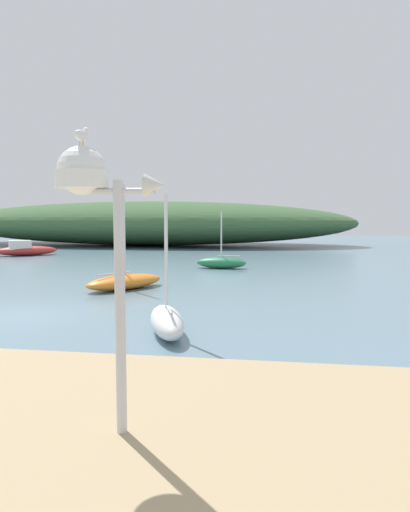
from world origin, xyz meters
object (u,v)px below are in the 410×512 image
object	(u,v)px
sailboat_inner_mooring	(125,281)
sailboat_by_sandbar	(167,320)
mast_structure	(92,193)
motorboat_mid_channel	(25,250)
sailboat_near_shore	(221,262)
seagull_on_radar	(82,135)

from	to	relation	value
sailboat_inner_mooring	sailboat_by_sandbar	size ratio (longest dim) A/B	1.22
sailboat_inner_mooring	mast_structure	bearing A→B (deg)	-72.97
motorboat_mid_channel	mast_structure	bearing A→B (deg)	-58.21
sailboat_inner_mooring	sailboat_near_shore	bearing A→B (deg)	69.45
mast_structure	motorboat_mid_channel	distance (m)	29.47
sailboat_near_shore	seagull_on_radar	bearing A→B (deg)	-88.25
seagull_on_radar	sailboat_near_shore	world-z (taller)	seagull_on_radar
mast_structure	sailboat_near_shore	xyz separation A→B (m)	(-0.68, 18.90, -2.65)
mast_structure	seagull_on_radar	distance (m)	0.66
seagull_on_radar	sailboat_inner_mooring	world-z (taller)	sailboat_inner_mooring
sailboat_near_shore	sailboat_by_sandbar	world-z (taller)	sailboat_by_sandbar
motorboat_mid_channel	sailboat_by_sandbar	size ratio (longest dim) A/B	1.28
mast_structure	sailboat_inner_mooring	distance (m)	12.22
motorboat_mid_channel	sailboat_inner_mooring	xyz separation A→B (m)	(11.98, -13.55, -0.14)
mast_structure	sailboat_by_sandbar	distance (m)	5.72
mast_structure	motorboat_mid_channel	world-z (taller)	mast_structure
mast_structure	sailboat_near_shore	size ratio (longest dim) A/B	1.08
mast_structure	seagull_on_radar	world-z (taller)	seagull_on_radar
seagull_on_radar	sailboat_by_sandbar	xyz separation A→B (m)	(-0.26, 5.05, -3.28)
seagull_on_radar	motorboat_mid_channel	world-z (taller)	seagull_on_radar
mast_structure	sailboat_near_shore	world-z (taller)	mast_structure
sailboat_near_shore	sailboat_by_sandbar	size ratio (longest dim) A/B	0.94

